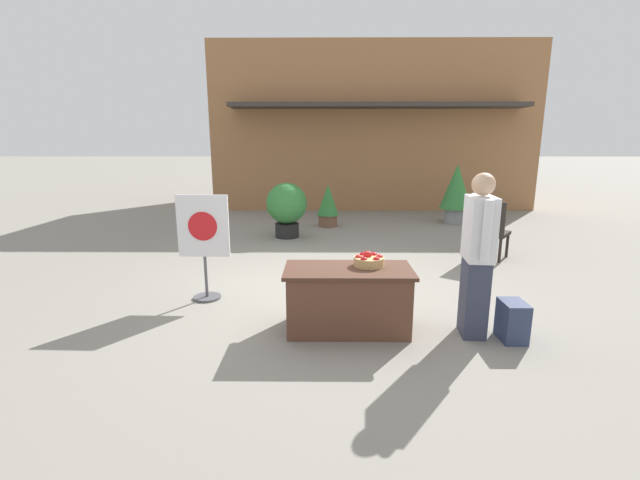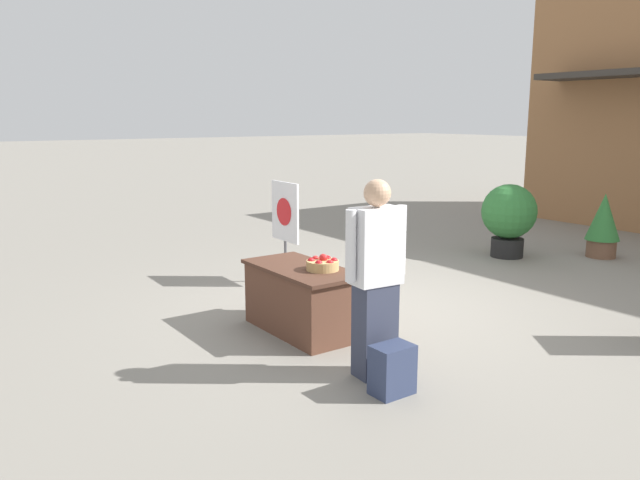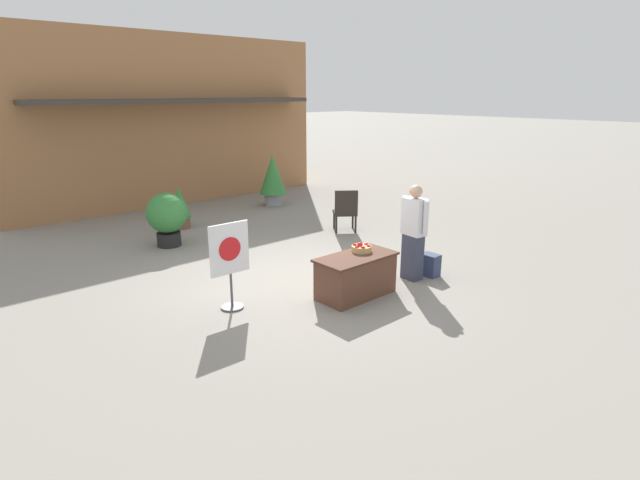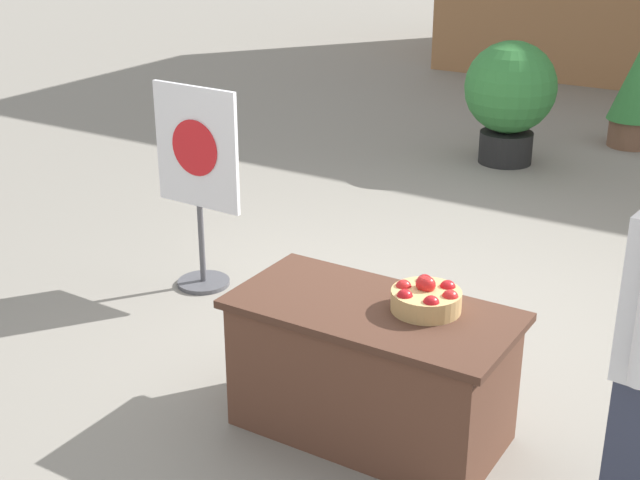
{
  "view_description": "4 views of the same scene",
  "coord_description": "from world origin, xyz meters",
  "px_view_note": "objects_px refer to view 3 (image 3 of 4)",
  "views": [
    {
      "loc": [
        -0.09,
        -5.53,
        2.03
      ],
      "look_at": [
        -0.14,
        -0.27,
        0.83
      ],
      "focal_mm": 24.0,
      "sensor_mm": 36.0,
      "label": 1
    },
    {
      "loc": [
        5.48,
        -4.61,
        2.25
      ],
      "look_at": [
        0.42,
        -1.02,
        1.02
      ],
      "focal_mm": 35.0,
      "sensor_mm": 36.0,
      "label": 2
    },
    {
      "loc": [
        -5.44,
        -6.52,
        3.29
      ],
      "look_at": [
        -0.05,
        -0.44,
        0.88
      ],
      "focal_mm": 28.0,
      "sensor_mm": 36.0,
      "label": 3
    },
    {
      "loc": [
        1.97,
        -4.49,
        2.62
      ],
      "look_at": [
        -0.26,
        -0.85,
        0.88
      ],
      "focal_mm": 50.0,
      "sensor_mm": 36.0,
      "label": 4
    }
  ],
  "objects_px": {
    "apple_basket": "(361,248)",
    "person_visitor": "(414,232)",
    "backpack": "(430,265)",
    "poster_board": "(230,261)",
    "potted_plant_near_right": "(180,206)",
    "display_table": "(356,276)",
    "potted_plant_far_right": "(273,177)",
    "patio_chair": "(345,209)",
    "potted_plant_far_left": "(167,216)"
  },
  "relations": [
    {
      "from": "apple_basket",
      "to": "person_visitor",
      "type": "bearing_deg",
      "value": -11.68
    },
    {
      "from": "apple_basket",
      "to": "backpack",
      "type": "bearing_deg",
      "value": -13.47
    },
    {
      "from": "poster_board",
      "to": "person_visitor",
      "type": "bearing_deg",
      "value": 72.99
    },
    {
      "from": "apple_basket",
      "to": "potted_plant_near_right",
      "type": "bearing_deg",
      "value": 93.86
    },
    {
      "from": "backpack",
      "to": "poster_board",
      "type": "height_order",
      "value": "poster_board"
    },
    {
      "from": "display_table",
      "to": "apple_basket",
      "type": "distance_m",
      "value": 0.48
    },
    {
      "from": "apple_basket",
      "to": "backpack",
      "type": "height_order",
      "value": "apple_basket"
    },
    {
      "from": "poster_board",
      "to": "apple_basket",
      "type": "bearing_deg",
      "value": 69.45
    },
    {
      "from": "potted_plant_far_right",
      "to": "potted_plant_near_right",
      "type": "xyz_separation_m",
      "value": [
        -3.3,
        -0.57,
        -0.3
      ]
    },
    {
      "from": "backpack",
      "to": "patio_chair",
      "type": "xyz_separation_m",
      "value": [
        0.95,
        3.21,
        0.36
      ]
    },
    {
      "from": "poster_board",
      "to": "potted_plant_far_left",
      "type": "bearing_deg",
      "value": 170.52
    },
    {
      "from": "backpack",
      "to": "person_visitor",
      "type": "bearing_deg",
      "value": 161.43
    },
    {
      "from": "apple_basket",
      "to": "backpack",
      "type": "xyz_separation_m",
      "value": [
        1.48,
        -0.35,
        -0.56
      ]
    },
    {
      "from": "poster_board",
      "to": "patio_chair",
      "type": "relative_size",
      "value": 1.32
    },
    {
      "from": "person_visitor",
      "to": "poster_board",
      "type": "height_order",
      "value": "person_visitor"
    },
    {
      "from": "patio_chair",
      "to": "potted_plant_far_right",
      "type": "height_order",
      "value": "potted_plant_far_right"
    },
    {
      "from": "potted_plant_far_left",
      "to": "person_visitor",
      "type": "bearing_deg",
      "value": -63.69
    },
    {
      "from": "patio_chair",
      "to": "potted_plant_far_left",
      "type": "bearing_deg",
      "value": 101.19
    },
    {
      "from": "person_visitor",
      "to": "potted_plant_far_left",
      "type": "distance_m",
      "value": 5.45
    },
    {
      "from": "poster_board",
      "to": "potted_plant_near_right",
      "type": "height_order",
      "value": "poster_board"
    },
    {
      "from": "patio_chair",
      "to": "potted_plant_far_right",
      "type": "distance_m",
      "value": 3.63
    },
    {
      "from": "patio_chair",
      "to": "potted_plant_near_right",
      "type": "bearing_deg",
      "value": 79.87
    },
    {
      "from": "person_visitor",
      "to": "potted_plant_far_right",
      "type": "bearing_deg",
      "value": -99.75
    },
    {
      "from": "poster_board",
      "to": "potted_plant_near_right",
      "type": "bearing_deg",
      "value": 163.45
    },
    {
      "from": "person_visitor",
      "to": "potted_plant_far_right",
      "type": "relative_size",
      "value": 1.15
    },
    {
      "from": "person_visitor",
      "to": "poster_board",
      "type": "relative_size",
      "value": 1.25
    },
    {
      "from": "apple_basket",
      "to": "display_table",
      "type": "bearing_deg",
      "value": -155.47
    },
    {
      "from": "display_table",
      "to": "potted_plant_near_right",
      "type": "xyz_separation_m",
      "value": [
        -0.17,
        5.99,
        0.2
      ]
    },
    {
      "from": "patio_chair",
      "to": "potted_plant_far_left",
      "type": "relative_size",
      "value": 0.89
    },
    {
      "from": "apple_basket",
      "to": "potted_plant_far_right",
      "type": "xyz_separation_m",
      "value": [
        2.9,
        6.45,
        0.08
      ]
    },
    {
      "from": "patio_chair",
      "to": "potted_plant_far_left",
      "type": "xyz_separation_m",
      "value": [
        -3.73,
        1.79,
        0.11
      ]
    },
    {
      "from": "display_table",
      "to": "patio_chair",
      "type": "xyz_separation_m",
      "value": [
        2.66,
        2.96,
        0.22
      ]
    },
    {
      "from": "patio_chair",
      "to": "potted_plant_near_right",
      "type": "xyz_separation_m",
      "value": [
        -2.82,
        3.02,
        -0.02
      ]
    },
    {
      "from": "person_visitor",
      "to": "potted_plant_near_right",
      "type": "height_order",
      "value": "person_visitor"
    },
    {
      "from": "poster_board",
      "to": "potted_plant_far_right",
      "type": "distance_m",
      "value": 7.49
    },
    {
      "from": "patio_chair",
      "to": "potted_plant_near_right",
      "type": "relative_size",
      "value": 1.01
    },
    {
      "from": "person_visitor",
      "to": "display_table",
      "type": "bearing_deg",
      "value": 0.0
    },
    {
      "from": "backpack",
      "to": "potted_plant_far_left",
      "type": "height_order",
      "value": "potted_plant_far_left"
    },
    {
      "from": "display_table",
      "to": "backpack",
      "type": "bearing_deg",
      "value": -8.31
    },
    {
      "from": "display_table",
      "to": "person_visitor",
      "type": "height_order",
      "value": "person_visitor"
    },
    {
      "from": "patio_chair",
      "to": "display_table",
      "type": "bearing_deg",
      "value": 174.93
    },
    {
      "from": "poster_board",
      "to": "potted_plant_near_right",
      "type": "xyz_separation_m",
      "value": [
        1.66,
        5.04,
        -0.23
      ]
    },
    {
      "from": "backpack",
      "to": "potted_plant_near_right",
      "type": "height_order",
      "value": "potted_plant_near_right"
    },
    {
      "from": "person_visitor",
      "to": "backpack",
      "type": "distance_m",
      "value": 0.79
    },
    {
      "from": "display_table",
      "to": "apple_basket",
      "type": "xyz_separation_m",
      "value": [
        0.23,
        0.1,
        0.41
      ]
    },
    {
      "from": "backpack",
      "to": "potted_plant_near_right",
      "type": "distance_m",
      "value": 6.52
    },
    {
      "from": "potted_plant_far_right",
      "to": "person_visitor",
      "type": "bearing_deg",
      "value": -105.05
    },
    {
      "from": "display_table",
      "to": "potted_plant_far_right",
      "type": "relative_size",
      "value": 0.92
    },
    {
      "from": "poster_board",
      "to": "potted_plant_far_left",
      "type": "relative_size",
      "value": 1.17
    },
    {
      "from": "poster_board",
      "to": "potted_plant_far_left",
      "type": "xyz_separation_m",
      "value": [
        0.75,
        3.81,
        -0.1
      ]
    }
  ]
}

